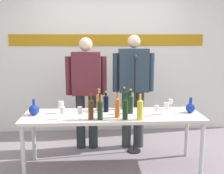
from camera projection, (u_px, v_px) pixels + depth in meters
name	position (u px, v px, depth m)	size (l,w,h in m)	color
ground_plane	(113.00, 167.00, 3.70)	(10.00, 10.00, 0.00)	gray
back_wall	(107.00, 49.00, 4.99)	(4.92, 0.11, 3.00)	white
display_table	(113.00, 119.00, 3.58)	(2.29, 0.68, 0.72)	silver
decanter_blue_left	(34.00, 110.00, 3.54)	(0.13, 0.13, 0.21)	#152D9C
decanter_blue_right	(190.00, 108.00, 3.65)	(0.12, 0.12, 0.20)	#0F2FA1
presenter_left	(86.00, 86.00, 4.19)	(0.62, 0.22, 1.70)	#242C2F
presenter_right	(133.00, 84.00, 4.22)	(0.63, 0.22, 1.74)	#323636
wine_bottle_0	(100.00, 109.00, 3.33)	(0.07, 0.07, 0.33)	#1A301D
wine_bottle_1	(130.00, 103.00, 3.61)	(0.07, 0.07, 0.32)	black
wine_bottle_2	(124.00, 99.00, 3.83)	(0.07, 0.07, 0.31)	black
wine_bottle_3	(91.00, 109.00, 3.33)	(0.06, 0.06, 0.32)	#48280C
wine_bottle_4	(117.00, 107.00, 3.42)	(0.06, 0.06, 0.33)	#D26223
wine_bottle_5	(125.00, 108.00, 3.34)	(0.07, 0.07, 0.32)	black
wine_bottle_6	(140.00, 109.00, 3.32)	(0.07, 0.07, 0.32)	gold
wine_bottle_7	(99.00, 101.00, 3.76)	(0.07, 0.07, 0.30)	orange
wine_bottle_8	(106.00, 103.00, 3.68)	(0.07, 0.07, 0.28)	black
wine_glass_left_0	(61.00, 105.00, 3.62)	(0.07, 0.07, 0.16)	white
wine_glass_left_1	(80.00, 111.00, 3.34)	(0.06, 0.06, 0.16)	white
wine_glass_left_2	(63.00, 111.00, 3.35)	(0.06, 0.06, 0.15)	white
wine_glass_right_0	(166.00, 106.00, 3.58)	(0.07, 0.07, 0.15)	white
wine_glass_right_1	(157.00, 108.00, 3.50)	(0.06, 0.06, 0.13)	white
wine_glass_right_2	(170.00, 102.00, 3.85)	(0.06, 0.06, 0.14)	white
microphone_stand	(134.00, 121.00, 4.12)	(0.20, 0.20, 1.46)	black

